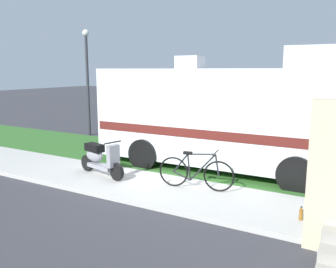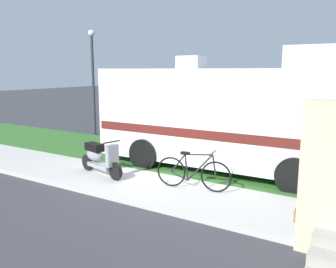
{
  "view_description": "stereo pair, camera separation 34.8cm",
  "coord_description": "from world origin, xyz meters",
  "px_view_note": "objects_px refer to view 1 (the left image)",
  "views": [
    {
      "loc": [
        4.77,
        -7.99,
        2.84
      ],
      "look_at": [
        0.01,
        0.3,
        1.1
      ],
      "focal_mm": 37.87,
      "sensor_mm": 36.0,
      "label": 1
    },
    {
      "loc": [
        5.07,
        -7.81,
        2.84
      ],
      "look_at": [
        0.01,
        0.3,
        1.1
      ],
      "focal_mm": 37.87,
      "sensor_mm": 36.0,
      "label": 2
    }
  ],
  "objects_px": {
    "bicycle": "(196,172)",
    "pickup_truck_far": "(202,106)",
    "street_lamp_post": "(87,73)",
    "pickup_truck_near": "(230,116)",
    "bottle_spare": "(301,214)",
    "motorhome_rv": "(228,114)",
    "scooter": "(100,158)"
  },
  "relations": [
    {
      "from": "motorhome_rv",
      "to": "bottle_spare",
      "type": "bearing_deg",
      "value": -48.71
    },
    {
      "from": "bicycle",
      "to": "pickup_truck_far",
      "type": "relative_size",
      "value": 0.33
    },
    {
      "from": "pickup_truck_far",
      "to": "bottle_spare",
      "type": "bearing_deg",
      "value": -57.39
    },
    {
      "from": "motorhome_rv",
      "to": "street_lamp_post",
      "type": "bearing_deg",
      "value": 162.94
    },
    {
      "from": "motorhome_rv",
      "to": "pickup_truck_far",
      "type": "xyz_separation_m",
      "value": [
        -4.34,
        7.86,
        -0.66
      ]
    },
    {
      "from": "pickup_truck_far",
      "to": "street_lamp_post",
      "type": "relative_size",
      "value": 1.19
    },
    {
      "from": "scooter",
      "to": "bottle_spare",
      "type": "height_order",
      "value": "scooter"
    },
    {
      "from": "pickup_truck_far",
      "to": "bicycle",
      "type": "bearing_deg",
      "value": -66.3
    },
    {
      "from": "bicycle",
      "to": "street_lamp_post",
      "type": "height_order",
      "value": "street_lamp_post"
    },
    {
      "from": "scooter",
      "to": "bottle_spare",
      "type": "relative_size",
      "value": 6.41
    },
    {
      "from": "pickup_truck_far",
      "to": "scooter",
      "type": "bearing_deg",
      "value": -80.19
    },
    {
      "from": "bicycle",
      "to": "street_lamp_post",
      "type": "distance_m",
      "value": 8.81
    },
    {
      "from": "bottle_spare",
      "to": "pickup_truck_far",
      "type": "bearing_deg",
      "value": 122.61
    },
    {
      "from": "motorhome_rv",
      "to": "pickup_truck_near",
      "type": "distance_m",
      "value": 4.77
    },
    {
      "from": "motorhome_rv",
      "to": "bicycle",
      "type": "distance_m",
      "value": 2.51
    },
    {
      "from": "pickup_truck_far",
      "to": "bottle_spare",
      "type": "distance_m",
      "value": 12.77
    },
    {
      "from": "pickup_truck_far",
      "to": "street_lamp_post",
      "type": "bearing_deg",
      "value": -116.58
    },
    {
      "from": "pickup_truck_far",
      "to": "street_lamp_post",
      "type": "xyz_separation_m",
      "value": [
        -2.83,
        -5.66,
        1.77
      ]
    },
    {
      "from": "motorhome_rv",
      "to": "bicycle",
      "type": "bearing_deg",
      "value": -87.43
    },
    {
      "from": "scooter",
      "to": "pickup_truck_far",
      "type": "distance_m",
      "value": 10.53
    },
    {
      "from": "pickup_truck_near",
      "to": "bicycle",
      "type": "bearing_deg",
      "value": -76.41
    },
    {
      "from": "pickup_truck_far",
      "to": "bottle_spare",
      "type": "height_order",
      "value": "pickup_truck_far"
    },
    {
      "from": "pickup_truck_far",
      "to": "street_lamp_post",
      "type": "distance_m",
      "value": 6.57
    },
    {
      "from": "bicycle",
      "to": "pickup_truck_far",
      "type": "height_order",
      "value": "pickup_truck_far"
    },
    {
      "from": "motorhome_rv",
      "to": "bottle_spare",
      "type": "distance_m",
      "value": 4.07
    },
    {
      "from": "pickup_truck_near",
      "to": "bottle_spare",
      "type": "relative_size",
      "value": 22.49
    },
    {
      "from": "pickup_truck_near",
      "to": "bottle_spare",
      "type": "distance_m",
      "value": 8.42
    },
    {
      "from": "motorhome_rv",
      "to": "pickup_truck_near",
      "type": "height_order",
      "value": "motorhome_rv"
    },
    {
      "from": "scooter",
      "to": "bicycle",
      "type": "xyz_separation_m",
      "value": [
        2.65,
        0.24,
        -0.06
      ]
    },
    {
      "from": "street_lamp_post",
      "to": "scooter",
      "type": "bearing_deg",
      "value": -45.52
    },
    {
      "from": "bottle_spare",
      "to": "street_lamp_post",
      "type": "bearing_deg",
      "value": 152.36
    },
    {
      "from": "motorhome_rv",
      "to": "pickup_truck_near",
      "type": "relative_size",
      "value": 1.22
    }
  ]
}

